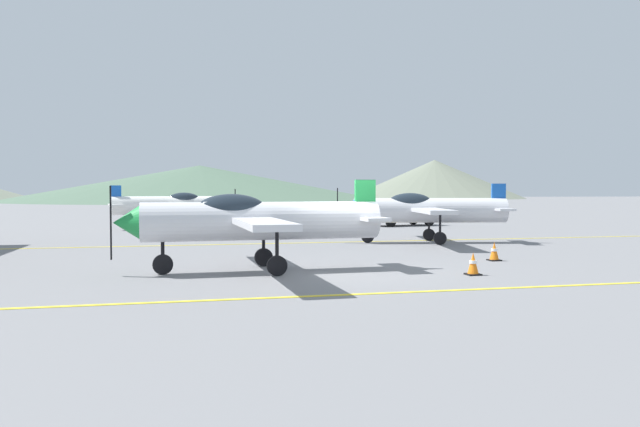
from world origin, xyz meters
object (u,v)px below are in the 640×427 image
at_px(airplane_near, 253,220).
at_px(traffic_cone_side, 473,264).
at_px(airplane_far, 174,205).
at_px(traffic_cone_front, 494,252).
at_px(car_sedan, 403,212).
at_px(airplane_mid, 423,209).

distance_m(airplane_near, traffic_cone_side, 5.96).
relative_size(airplane_far, traffic_cone_front, 14.21).
height_order(car_sedan, traffic_cone_front, car_sedan).
bearing_deg(car_sedan, airplane_far, 179.97).
relative_size(airplane_near, airplane_mid, 1.00).
relative_size(car_sedan, traffic_cone_side, 7.76).
xyz_separation_m(airplane_near, car_sedan, (12.01, 19.77, -0.57)).
height_order(airplane_far, car_sedan, airplane_far).
height_order(airplane_near, traffic_cone_side, airplane_near).
xyz_separation_m(airplane_far, traffic_cone_front, (9.80, -18.99, -1.12)).
relative_size(airplane_mid, traffic_cone_front, 14.19).
bearing_deg(traffic_cone_side, airplane_mid, 74.28).
bearing_deg(traffic_cone_side, airplane_near, 159.67).
xyz_separation_m(airplane_far, car_sedan, (14.12, -0.01, -0.57)).
height_order(traffic_cone_front, traffic_cone_side, same).
relative_size(airplane_near, traffic_cone_front, 14.16).
bearing_deg(traffic_cone_side, car_sedan, 73.34).
bearing_deg(airplane_near, car_sedan, 58.71).
xyz_separation_m(airplane_near, airplane_mid, (8.19, 7.55, 0.00)).
height_order(airplane_near, airplane_mid, same).
xyz_separation_m(airplane_near, airplane_far, (-2.11, 19.77, 0.00)).
height_order(airplane_near, traffic_cone_front, airplane_near).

